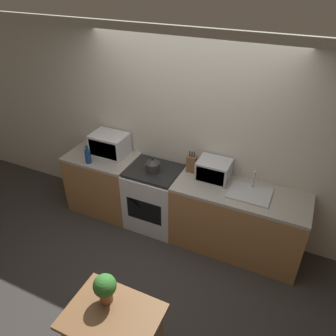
# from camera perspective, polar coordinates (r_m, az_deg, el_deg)

# --- Properties ---
(ground_plane) EXTENTS (16.00, 16.00, 0.00)m
(ground_plane) POSITION_cam_1_polar(r_m,az_deg,el_deg) (4.19, -3.39, -17.39)
(ground_plane) COLOR #33302D
(wall_back) EXTENTS (10.00, 0.06, 2.60)m
(wall_back) POSITION_cam_1_polar(r_m,az_deg,el_deg) (4.20, 3.44, 5.61)
(wall_back) COLOR beige
(wall_back) RESTS_ON ground_plane
(counter_left_run) EXTENTS (0.96, 0.62, 0.90)m
(counter_left_run) POSITION_cam_1_polar(r_m,az_deg,el_deg) (4.87, -11.08, -2.46)
(counter_left_run) COLOR olive
(counter_left_run) RESTS_ON ground_plane
(counter_right_run) EXTENTS (1.60, 0.62, 0.90)m
(counter_right_run) POSITION_cam_1_polar(r_m,az_deg,el_deg) (4.22, 11.88, -8.99)
(counter_right_run) COLOR olive
(counter_right_run) RESTS_ON ground_plane
(stove_range) EXTENTS (0.69, 0.62, 0.90)m
(stove_range) POSITION_cam_1_polar(r_m,az_deg,el_deg) (4.51, -2.36, -5.10)
(stove_range) COLOR silver
(stove_range) RESTS_ON ground_plane
(kettle) EXTENTS (0.18, 0.18, 0.20)m
(kettle) POSITION_cam_1_polar(r_m,az_deg,el_deg) (4.18, -2.66, 0.50)
(kettle) COLOR #2D2D2D
(kettle) RESTS_ON stove_range
(microwave) EXTENTS (0.49, 0.35, 0.30)m
(microwave) POSITION_cam_1_polar(r_m,az_deg,el_deg) (4.59, -10.14, 4.08)
(microwave) COLOR silver
(microwave) RESTS_ON counter_left_run
(bottle) EXTENTS (0.08, 0.08, 0.25)m
(bottle) POSITION_cam_1_polar(r_m,az_deg,el_deg) (4.46, -13.77, 2.02)
(bottle) COLOR navy
(bottle) RESTS_ON counter_left_run
(knife_block) EXTENTS (0.12, 0.08, 0.29)m
(knife_block) POSITION_cam_1_polar(r_m,az_deg,el_deg) (4.16, 4.14, 0.73)
(knife_block) COLOR brown
(knife_block) RESTS_ON counter_right_run
(toaster_oven) EXTENTS (0.39, 0.32, 0.25)m
(toaster_oven) POSITION_cam_1_polar(r_m,az_deg,el_deg) (4.04, 7.97, -0.35)
(toaster_oven) COLOR #ADAFB5
(toaster_oven) RESTS_ON counter_right_run
(sink_basin) EXTENTS (0.48, 0.37, 0.24)m
(sink_basin) POSITION_cam_1_polar(r_m,az_deg,el_deg) (3.92, 14.08, -4.22)
(sink_basin) COLOR #ADAFB5
(sink_basin) RESTS_ON counter_right_run
(dining_table) EXTENTS (0.78, 0.59, 0.74)m
(dining_table) POSITION_cam_1_polar(r_m,az_deg,el_deg) (3.09, -9.53, -25.15)
(dining_table) COLOR brown
(dining_table) RESTS_ON ground_plane
(potted_plant) EXTENTS (0.20, 0.20, 0.29)m
(potted_plant) POSITION_cam_1_polar(r_m,az_deg,el_deg) (2.95, -10.93, -19.70)
(potted_plant) COLOR #9E5B3D
(potted_plant) RESTS_ON dining_table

